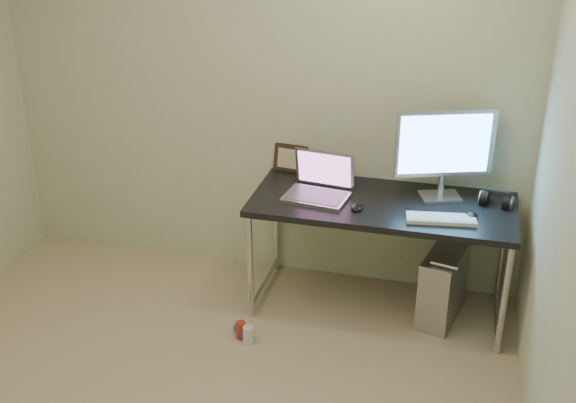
% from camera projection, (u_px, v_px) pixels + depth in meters
% --- Properties ---
extents(wall_back, '(3.50, 0.02, 2.50)m').
position_uv_depth(wall_back, '(259.00, 95.00, 4.65)').
color(wall_back, beige).
rests_on(wall_back, ground).
extents(wall_right, '(0.02, 3.50, 2.50)m').
position_uv_depth(wall_right, '(571.00, 259.00, 2.71)').
color(wall_right, beige).
rests_on(wall_right, ground).
extents(desk, '(1.59, 0.69, 0.75)m').
position_uv_depth(desk, '(382.00, 213.00, 4.39)').
color(desk, black).
rests_on(desk, ground).
extents(tower_computer, '(0.29, 0.47, 0.49)m').
position_uv_depth(tower_computer, '(443.00, 286.00, 4.46)').
color(tower_computer, '#A4A4A8').
rests_on(tower_computer, ground).
extents(cable_a, '(0.01, 0.16, 0.69)m').
position_uv_depth(cable_a, '(440.00, 237.00, 4.68)').
color(cable_a, black).
rests_on(cable_a, ground).
extents(cable_b, '(0.02, 0.11, 0.71)m').
position_uv_depth(cable_b, '(454.00, 243.00, 4.65)').
color(cable_b, black).
rests_on(cable_b, ground).
extents(can_red, '(0.07, 0.07, 0.11)m').
position_uv_depth(can_red, '(241.00, 330.00, 4.34)').
color(can_red, '#AE2B20').
rests_on(can_red, ground).
extents(can_white, '(0.08, 0.08, 0.11)m').
position_uv_depth(can_white, '(248.00, 335.00, 4.29)').
color(can_white, silver).
rests_on(can_white, ground).
extents(can_blue, '(0.14, 0.14, 0.07)m').
position_uv_depth(can_blue, '(243.00, 332.00, 4.36)').
color(can_blue, '#243EAA').
rests_on(can_blue, ground).
extents(laptop, '(0.41, 0.35, 0.26)m').
position_uv_depth(laptop, '(319.00, 186.00, 4.41)').
color(laptop, '#B4B4BC').
rests_on(laptop, desk).
extents(monitor, '(0.57, 0.25, 0.56)m').
position_uv_depth(monitor, '(445.00, 147.00, 4.27)').
color(monitor, '#B4B4BC').
rests_on(monitor, desk).
extents(keyboard, '(0.41, 0.18, 0.02)m').
position_uv_depth(keyboard, '(441.00, 219.00, 4.11)').
color(keyboard, white).
rests_on(keyboard, desk).
extents(mouse_right, '(0.09, 0.13, 0.04)m').
position_uv_depth(mouse_right, '(471.00, 214.00, 4.14)').
color(mouse_right, black).
rests_on(mouse_right, desk).
extents(mouse_left, '(0.07, 0.11, 0.04)m').
position_uv_depth(mouse_left, '(357.00, 206.00, 4.25)').
color(mouse_left, black).
rests_on(mouse_left, desk).
extents(headphones, '(0.20, 0.12, 0.12)m').
position_uv_depth(headphones, '(496.00, 200.00, 4.29)').
color(headphones, black).
rests_on(headphones, desk).
extents(picture_frame, '(0.24, 0.10, 0.19)m').
position_uv_depth(picture_frame, '(291.00, 158.00, 4.75)').
color(picture_frame, black).
rests_on(picture_frame, desk).
extents(webcam, '(0.04, 0.03, 0.11)m').
position_uv_depth(webcam, '(334.00, 169.00, 4.62)').
color(webcam, silver).
rests_on(webcam, desk).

